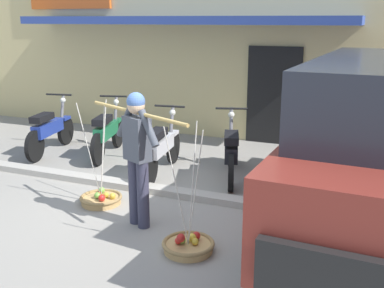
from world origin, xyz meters
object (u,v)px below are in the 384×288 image
fruit_basket_right_side (188,244)px  motorcycle_nearest_shop (50,130)px  fruit_vendor (137,151)px  motorcycle_second_in_row (107,133)px  motorcycle_end_of_row (231,152)px  fruit_basket_left_side (101,198)px  motorcycle_third_in_row (161,148)px

fruit_basket_right_side → motorcycle_nearest_shop: (-4.00, 2.60, 0.37)m
fruit_vendor → motorcycle_nearest_shop: fruit_vendor is taller
motorcycle_second_in_row → motorcycle_end_of_row: (2.54, -0.32, 0.00)m
motorcycle_end_of_row → motorcycle_nearest_shop: bearing=178.9°
fruit_basket_left_side → motorcycle_nearest_shop: bearing=142.3°
fruit_basket_left_side → motorcycle_third_in_row: 1.56m
fruit_vendor → fruit_basket_left_side: size_ratio=1.17×
motorcycle_third_in_row → fruit_vendor: bearing=-72.0°
fruit_basket_left_side → motorcycle_nearest_shop: 2.97m
fruit_basket_right_side → motorcycle_second_in_row: size_ratio=0.82×
motorcycle_third_in_row → motorcycle_end_of_row: (1.14, 0.24, 0.00)m
motorcycle_third_in_row → fruit_basket_left_side: bearing=-98.4°
motorcycle_nearest_shop → motorcycle_third_in_row: same height
motorcycle_nearest_shop → fruit_basket_left_side: bearing=-37.7°
fruit_basket_left_side → motorcycle_end_of_row: 2.23m
fruit_vendor → motorcycle_nearest_shop: (-3.16, 2.20, -0.53)m
motorcycle_nearest_shop → motorcycle_third_in_row: 2.57m
motorcycle_second_in_row → motorcycle_nearest_shop: bearing=-167.6°
motorcycle_third_in_row → motorcycle_end_of_row: same height
motorcycle_nearest_shop → motorcycle_third_in_row: size_ratio=0.99×
fruit_basket_right_side → motorcycle_nearest_shop: 4.79m
motorcycle_nearest_shop → fruit_vendor: bearing=-34.8°
fruit_basket_right_side → motorcycle_third_in_row: fruit_basket_right_side is taller
motorcycle_nearest_shop → motorcycle_end_of_row: bearing=-1.1°
fruit_basket_left_side → motorcycle_second_in_row: (-1.19, 2.05, 0.37)m
fruit_basket_left_side → motorcycle_third_in_row: bearing=81.6°
fruit_vendor → fruit_basket_left_side: fruit_vendor is taller
motorcycle_end_of_row → motorcycle_third_in_row: bearing=-168.3°
fruit_basket_left_side → motorcycle_third_in_row: size_ratio=0.80×
fruit_basket_left_side → motorcycle_end_of_row: (1.36, 1.73, 0.37)m
fruit_vendor → motorcycle_second_in_row: bearing=129.5°
fruit_vendor → motorcycle_end_of_row: fruit_vendor is taller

